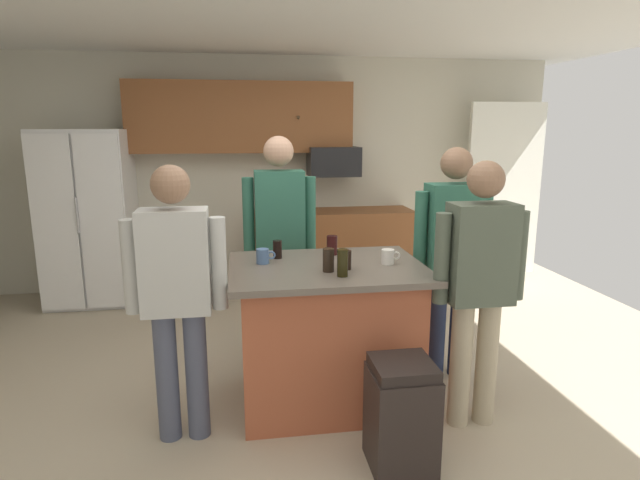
% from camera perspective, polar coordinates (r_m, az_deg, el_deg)
% --- Properties ---
extents(floor, '(7.04, 7.04, 0.00)m').
position_cam_1_polar(floor, '(3.72, -0.93, -16.95)').
color(floor, '#B7A88E').
rests_on(floor, ground).
extents(back_wall, '(6.40, 0.10, 2.60)m').
position_cam_1_polar(back_wall, '(6.06, -4.67, 7.33)').
color(back_wall, beige).
rests_on(back_wall, ground).
extents(french_door_window_panel, '(0.90, 0.06, 2.00)m').
position_cam_1_polar(french_door_window_panel, '(6.43, 19.54, 5.16)').
color(french_door_window_panel, white).
rests_on(french_door_window_panel, ground).
extents(cabinet_run_upper, '(2.40, 0.38, 0.75)m').
position_cam_1_polar(cabinet_run_upper, '(5.82, -8.66, 13.20)').
color(cabinet_run_upper, brown).
extents(cabinet_run_lower, '(1.80, 0.63, 0.90)m').
position_cam_1_polar(cabinet_run_lower, '(5.95, 1.48, -1.01)').
color(cabinet_run_lower, brown).
rests_on(cabinet_run_lower, ground).
extents(refrigerator, '(0.87, 0.76, 1.80)m').
position_cam_1_polar(refrigerator, '(5.88, -24.10, 2.24)').
color(refrigerator, white).
rests_on(refrigerator, ground).
extents(microwave_over_range, '(0.56, 0.40, 0.32)m').
position_cam_1_polar(microwave_over_range, '(5.82, 1.49, 8.65)').
color(microwave_over_range, black).
extents(kitchen_island, '(1.25, 0.95, 0.95)m').
position_cam_1_polar(kitchen_island, '(3.49, 0.77, -10.23)').
color(kitchen_island, '#AD5638').
rests_on(kitchen_island, ground).
extents(person_guest_right, '(0.57, 0.23, 1.76)m').
position_cam_1_polar(person_guest_right, '(4.07, -4.44, 0.98)').
color(person_guest_right, '#383842').
rests_on(person_guest_right, ground).
extents(person_host_foreground, '(0.57, 0.22, 1.64)m').
position_cam_1_polar(person_host_foreground, '(3.22, 17.13, -4.07)').
color(person_host_foreground, tan).
rests_on(person_host_foreground, ground).
extents(person_guest_by_door, '(0.57, 0.22, 1.69)m').
position_cam_1_polar(person_guest_by_door, '(3.81, 14.33, -0.88)').
color(person_guest_by_door, '#232D4C').
rests_on(person_guest_by_door, ground).
extents(person_elder_center, '(0.57, 0.22, 1.62)m').
position_cam_1_polar(person_elder_center, '(3.05, -15.52, -5.07)').
color(person_elder_center, '#4C5166').
rests_on(person_elder_center, ground).
extents(glass_stout_tall, '(0.07, 0.07, 0.17)m').
position_cam_1_polar(glass_stout_tall, '(3.08, 2.50, -2.53)').
color(glass_stout_tall, black).
rests_on(glass_stout_tall, kitchen_island).
extents(tumbler_amber, '(0.07, 0.07, 0.12)m').
position_cam_1_polar(tumbler_amber, '(3.24, 2.88, -2.21)').
color(tumbler_amber, black).
rests_on(tumbler_amber, kitchen_island).
extents(glass_pilsner, '(0.07, 0.07, 0.15)m').
position_cam_1_polar(glass_pilsner, '(3.18, 0.93, -2.22)').
color(glass_pilsner, black).
rests_on(glass_pilsner, kitchen_island).
extents(mug_ceramic_white, '(0.12, 0.08, 0.10)m').
position_cam_1_polar(mug_ceramic_white, '(3.40, 7.52, -1.83)').
color(mug_ceramic_white, white).
rests_on(mug_ceramic_white, kitchen_island).
extents(glass_dark_ale, '(0.07, 0.07, 0.13)m').
position_cam_1_polar(glass_dark_ale, '(3.61, 1.33, -0.58)').
color(glass_dark_ale, black).
rests_on(glass_dark_ale, kitchen_island).
extents(glass_short_whisky, '(0.06, 0.06, 0.12)m').
position_cam_1_polar(glass_short_whisky, '(3.52, -4.71, -1.04)').
color(glass_short_whisky, black).
rests_on(glass_short_whisky, kitchen_island).
extents(mug_blue_stoneware, '(0.13, 0.08, 0.10)m').
position_cam_1_polar(mug_blue_stoneware, '(3.40, -6.29, -1.78)').
color(mug_blue_stoneware, '#4C6B99').
rests_on(mug_blue_stoneware, kitchen_island).
extents(trash_bin, '(0.34, 0.34, 0.61)m').
position_cam_1_polar(trash_bin, '(2.98, 8.93, -18.48)').
color(trash_bin, black).
rests_on(trash_bin, ground).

